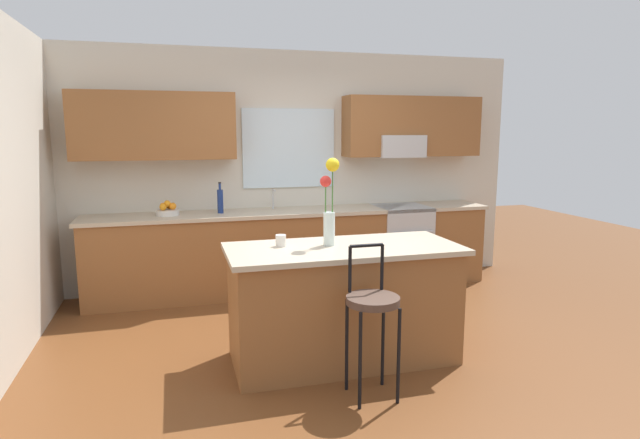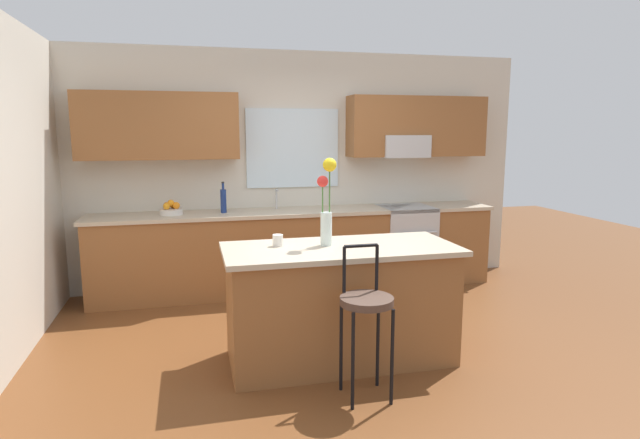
{
  "view_description": "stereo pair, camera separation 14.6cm",
  "coord_description": "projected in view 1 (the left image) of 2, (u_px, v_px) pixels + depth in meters",
  "views": [
    {
      "loc": [
        -1.31,
        -4.0,
        1.8
      ],
      "look_at": [
        -0.03,
        0.55,
        1.0
      ],
      "focal_mm": 29.48,
      "sensor_mm": 36.0,
      "label": 1
    },
    {
      "loc": [
        -1.17,
        -4.03,
        1.8
      ],
      "look_at": [
        -0.03,
        0.55,
        1.0
      ],
      "focal_mm": 29.48,
      "sensor_mm": 36.0,
      "label": 2
    }
  ],
  "objects": [
    {
      "name": "sink_faucet",
      "position": [
        273.0,
        197.0,
        5.96
      ],
      "size": [
        0.02,
        0.13,
        0.23
      ],
      "color": "#B7BABC",
      "rests_on": "counter_run"
    },
    {
      "name": "ground_plane",
      "position": [
        341.0,
        346.0,
        4.44
      ],
      "size": [
        14.0,
        14.0,
        0.0
      ],
      "primitive_type": "plane",
      "color": "brown"
    },
    {
      "name": "flower_vase",
      "position": [
        330.0,
        202.0,
        4.03
      ],
      "size": [
        0.15,
        0.11,
        0.68
      ],
      "color": "silver",
      "rests_on": "kitchen_island"
    },
    {
      "name": "mug_ceramic",
      "position": [
        281.0,
        241.0,
        4.04
      ],
      "size": [
        0.08,
        0.08,
        0.09
      ],
      "primitive_type": "cylinder",
      "color": "silver",
      "rests_on": "kitchen_island"
    },
    {
      "name": "kitchen_island",
      "position": [
        343.0,
        303.0,
        4.12
      ],
      "size": [
        1.8,
        0.81,
        0.92
      ],
      "color": "brown",
      "rests_on": "ground"
    },
    {
      "name": "back_wall_assembly",
      "position": [
        291.0,
        157.0,
        6.08
      ],
      "size": [
        5.6,
        0.5,
        2.7
      ],
      "color": "beige",
      "rests_on": "ground"
    },
    {
      "name": "fruit_bowl_oranges",
      "position": [
        168.0,
        210.0,
        5.53
      ],
      "size": [
        0.24,
        0.24,
        0.16
      ],
      "color": "silver",
      "rests_on": "counter_run"
    },
    {
      "name": "bottle_olive_oil",
      "position": [
        220.0,
        201.0,
        5.66
      ],
      "size": [
        0.06,
        0.06,
        0.34
      ],
      "color": "navy",
      "rests_on": "counter_run"
    },
    {
      "name": "bar_stool_near",
      "position": [
        372.0,
        307.0,
        3.51
      ],
      "size": [
        0.36,
        0.36,
        1.04
      ],
      "color": "black",
      "rests_on": "ground"
    },
    {
      "name": "counter_run",
      "position": [
        295.0,
        249.0,
        5.98
      ],
      "size": [
        4.56,
        0.64,
        0.92
      ],
      "color": "brown",
      "rests_on": "ground"
    },
    {
      "name": "oven_range",
      "position": [
        400.0,
        244.0,
        6.3
      ],
      "size": [
        0.6,
        0.64,
        0.92
      ],
      "color": "#B7BABC",
      "rests_on": "ground"
    }
  ]
}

